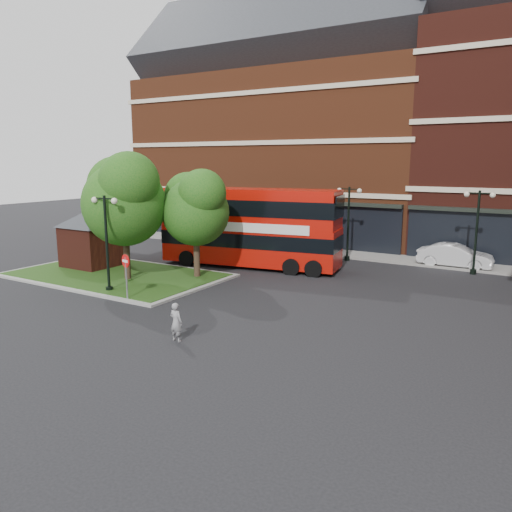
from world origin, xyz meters
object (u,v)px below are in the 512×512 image
Objects in this scene: car_silver at (270,243)px; car_white at (455,256)px; woman at (176,322)px; bus at (250,222)px.

car_white reaches higher than car_silver.
woman is 20.58m from car_white.
woman is 0.37× the size of car_silver.
car_silver is at bearing 96.65° from bus.
woman is (4.74, -12.92, -2.12)m from bus.
bus is at bearing 119.72° from car_white.
bus is 7.81× the size of woman.
woman is 19.16m from car_silver.
car_white is at bearing -88.84° from car_silver.
car_silver is 0.90× the size of car_white.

